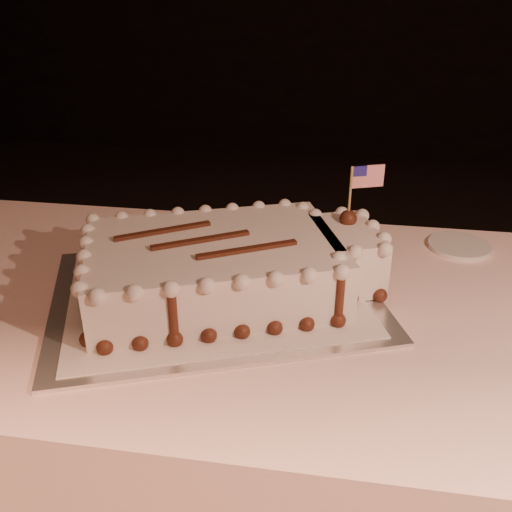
# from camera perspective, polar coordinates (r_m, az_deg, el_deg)

# --- Properties ---
(banquet_table) EXTENTS (2.40, 0.80, 0.75)m
(banquet_table) POSITION_cam_1_polar(r_m,az_deg,el_deg) (1.32, 14.10, -19.43)
(banquet_table) COLOR #FFD1C5
(banquet_table) RESTS_ON ground
(cake_board) EXTENTS (0.73, 0.64, 0.01)m
(cake_board) POSITION_cam_1_polar(r_m,az_deg,el_deg) (1.10, -4.13, -3.88)
(cake_board) COLOR silver
(cake_board) RESTS_ON banquet_table
(doily) EXTENTS (0.65, 0.58, 0.00)m
(doily) POSITION_cam_1_polar(r_m,az_deg,el_deg) (1.10, -4.14, -3.66)
(doily) COLOR silver
(doily) RESTS_ON cake_board
(sheet_cake) EXTENTS (0.60, 0.45, 0.23)m
(sheet_cake) POSITION_cam_1_polar(r_m,az_deg,el_deg) (1.07, -2.53, -0.94)
(sheet_cake) COLOR silver
(sheet_cake) RESTS_ON doily
(side_plate) EXTENTS (0.14, 0.14, 0.01)m
(side_plate) POSITION_cam_1_polar(r_m,az_deg,el_deg) (1.36, 19.66, 0.95)
(side_plate) COLOR silver
(side_plate) RESTS_ON banquet_table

